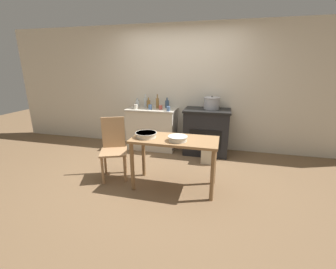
% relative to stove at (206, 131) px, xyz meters
% --- Properties ---
extents(ground_plane, '(14.00, 14.00, 0.00)m').
position_rel_stove_xyz_m(ground_plane, '(-0.62, -1.26, -0.46)').
color(ground_plane, brown).
extents(wall_back, '(8.00, 0.07, 2.55)m').
position_rel_stove_xyz_m(wall_back, '(-0.62, 0.33, 0.82)').
color(wall_back, beige).
rests_on(wall_back, ground_plane).
extents(counter_cabinet, '(1.03, 0.57, 0.87)m').
position_rel_stove_xyz_m(counter_cabinet, '(-1.16, 0.02, -0.02)').
color(counter_cabinet, beige).
rests_on(counter_cabinet, ground_plane).
extents(stove, '(0.90, 0.62, 0.91)m').
position_rel_stove_xyz_m(stove, '(0.00, 0.00, 0.00)').
color(stove, black).
rests_on(stove, ground_plane).
extents(work_table, '(1.21, 0.55, 0.75)m').
position_rel_stove_xyz_m(work_table, '(-0.33, -1.50, 0.17)').
color(work_table, '#997047').
rests_on(work_table, ground_plane).
extents(chair, '(0.52, 0.52, 0.96)m').
position_rel_stove_xyz_m(chair, '(-1.33, -1.40, 0.05)').
color(chair, '#A87F56').
rests_on(chair, ground_plane).
extents(flour_sack, '(0.27, 0.19, 0.34)m').
position_rel_stove_xyz_m(flour_sack, '(0.10, -0.50, -0.28)').
color(flour_sack, beige).
rests_on(flour_sack, ground_plane).
extents(stock_pot, '(0.32, 0.32, 0.26)m').
position_rel_stove_xyz_m(stock_pot, '(0.07, 0.07, 0.57)').
color(stock_pot, '#A8A8AD').
rests_on(stock_pot, stove).
extents(mixing_bowl_large, '(0.31, 0.31, 0.07)m').
position_rel_stove_xyz_m(mixing_bowl_large, '(-0.73, -1.54, 0.34)').
color(mixing_bowl_large, silver).
rests_on(mixing_bowl_large, work_table).
extents(mixing_bowl_small, '(0.27, 0.27, 0.07)m').
position_rel_stove_xyz_m(mixing_bowl_small, '(-0.26, -1.59, 0.33)').
color(mixing_bowl_small, silver).
rests_on(mixing_bowl_small, work_table).
extents(bottle_far_left, '(0.07, 0.07, 0.17)m').
position_rel_stove_xyz_m(bottle_far_left, '(-1.57, 0.23, 0.48)').
color(bottle_far_left, silver).
rests_on(bottle_far_left, counter_cabinet).
extents(bottle_left, '(0.07, 0.07, 0.21)m').
position_rel_stove_xyz_m(bottle_left, '(-1.26, 0.12, 0.49)').
color(bottle_left, olive).
rests_on(bottle_left, counter_cabinet).
extents(bottle_mid_left, '(0.08, 0.08, 0.22)m').
position_rel_stove_xyz_m(bottle_mid_left, '(-0.87, 0.18, 0.50)').
color(bottle_mid_left, '#3D5675').
rests_on(bottle_mid_left, counter_cabinet).
extents(bottle_center_left, '(0.06, 0.06, 0.29)m').
position_rel_stove_xyz_m(bottle_center_left, '(-1.05, 0.07, 0.53)').
color(bottle_center_left, olive).
rests_on(bottle_center_left, counter_cabinet).
extents(bottle_center, '(0.07, 0.07, 0.28)m').
position_rel_stove_xyz_m(bottle_center, '(-1.35, 0.18, 0.52)').
color(bottle_center, silver).
rests_on(bottle_center, counter_cabinet).
extents(cup_center_right, '(0.07, 0.07, 0.10)m').
position_rel_stove_xyz_m(cup_center_right, '(-1.16, -0.08, 0.46)').
color(cup_center_right, '#4C6B99').
rests_on(cup_center_right, counter_cabinet).
extents(cup_mid_right, '(0.07, 0.07, 0.08)m').
position_rel_stove_xyz_m(cup_mid_right, '(-0.96, -0.02, 0.45)').
color(cup_mid_right, '#B74C42').
rests_on(cup_mid_right, counter_cabinet).
extents(cup_right, '(0.08, 0.08, 0.10)m').
position_rel_stove_xyz_m(cup_right, '(-1.47, -0.10, 0.46)').
color(cup_right, silver).
rests_on(cup_right, counter_cabinet).
extents(cup_far_right, '(0.07, 0.07, 0.09)m').
position_rel_stove_xyz_m(cup_far_right, '(-0.75, -0.17, 0.46)').
color(cup_far_right, '#4C6B99').
rests_on(cup_far_right, counter_cabinet).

